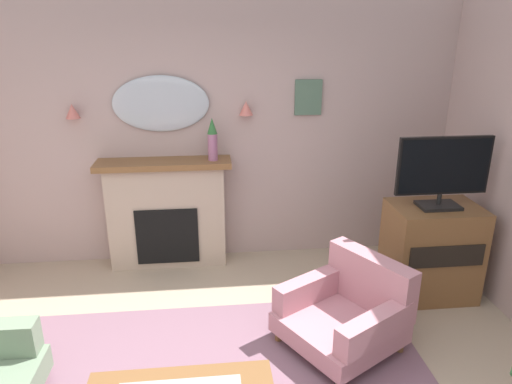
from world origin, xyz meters
TOP-DOWN VIEW (x-y plane):
  - wall_back at (0.00, 2.53)m, footprint 6.21×0.10m
  - fireplace at (-0.44, 2.30)m, footprint 1.36×0.36m
  - mantel_vase_left at (0.06, 2.28)m, footprint 0.10×0.10m
  - wall_mirror at (-0.44, 2.45)m, footprint 0.96×0.06m
  - wall_sconce_left at (-1.29, 2.40)m, footprint 0.14×0.14m
  - wall_sconce_right at (0.41, 2.40)m, footprint 0.14×0.14m
  - framed_picture at (1.06, 2.46)m, footprint 0.28×0.03m
  - armchair_in_corner at (1.08, 0.79)m, footprint 1.11×1.11m
  - tv_cabinet at (2.06, 1.43)m, footprint 0.80×0.57m
  - tv_flatscreen at (2.06, 1.41)m, footprint 0.84×0.24m

SIDE VIEW (x-z plane):
  - armchair_in_corner at x=1.08m, z-range -0.05..0.66m
  - tv_cabinet at x=2.06m, z-range 0.00..0.90m
  - fireplace at x=-0.44m, z-range -0.01..1.15m
  - tv_flatscreen at x=2.06m, z-range 0.92..1.57m
  - mantel_vase_left at x=0.06m, z-range 1.16..1.59m
  - wall_back at x=0.00m, z-range 0.00..2.89m
  - wall_sconce_left at x=-1.29m, z-range 1.59..1.73m
  - wall_sconce_right at x=0.41m, z-range 1.59..1.73m
  - wall_mirror at x=-0.44m, z-range 1.43..1.99m
  - framed_picture at x=1.06m, z-range 1.57..1.93m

